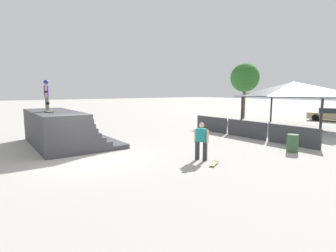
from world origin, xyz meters
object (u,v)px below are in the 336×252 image
at_px(bystander_walking, 201,139).
at_px(trash_bin, 293,143).
at_px(tree_far_back, 245,78).
at_px(skater_on_deck, 47,94).
at_px(parked_car_tan, 333,115).
at_px(skateboard_on_ground, 214,163).
at_px(skateboard_on_deck, 49,111).

distance_m(bystander_walking, trash_bin, 4.76).
bearing_deg(trash_bin, tree_far_back, 136.87).
distance_m(skater_on_deck, parked_car_tan, 24.82).
bearing_deg(skater_on_deck, trash_bin, 63.72).
distance_m(skater_on_deck, tree_far_back, 20.06).
xyz_separation_m(skateboard_on_ground, trash_bin, (0.63, 4.55, 0.37)).
distance_m(tree_far_back, trash_bin, 15.97).
relative_size(skateboard_on_deck, bystander_walking, 0.55).
distance_m(bystander_walking, skateboard_on_ground, 1.15).
relative_size(skater_on_deck, skateboard_on_ground, 2.07).
bearing_deg(bystander_walking, tree_far_back, -82.72).
distance_m(tree_far_back, parked_car_tan, 8.95).
distance_m(skater_on_deck, skateboard_on_deck, 1.07).
height_order(tree_far_back, parked_car_tan, tree_far_back).
height_order(skateboard_on_ground, trash_bin, trash_bin).
relative_size(skater_on_deck, tree_far_back, 0.28).
relative_size(skater_on_deck, skateboard_on_deck, 1.85).
distance_m(skateboard_on_ground, parked_car_tan, 20.35).
distance_m(bystander_walking, tree_far_back, 18.37).
height_order(skater_on_deck, tree_far_back, tree_far_back).
height_order(skateboard_on_deck, tree_far_back, tree_far_back).
bearing_deg(skater_on_deck, parked_car_tan, 97.23).
height_order(bystander_walking, tree_far_back, tree_far_back).
height_order(skater_on_deck, skateboard_on_deck, skater_on_deck).
bearing_deg(skater_on_deck, skateboard_on_ground, 46.78).
bearing_deg(trash_bin, skateboard_on_deck, -128.75).
bearing_deg(bystander_walking, parked_car_tan, -106.68).
xyz_separation_m(bystander_walking, tree_far_back, (-9.89, 15.12, 3.32)).
xyz_separation_m(skater_on_deck, tree_far_back, (-3.34, 19.73, 1.46)).
xyz_separation_m(bystander_walking, trash_bin, (1.44, 4.52, -0.46)).
bearing_deg(parked_car_tan, tree_far_back, -156.25).
distance_m(skateboard_on_ground, tree_far_back, 19.01).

